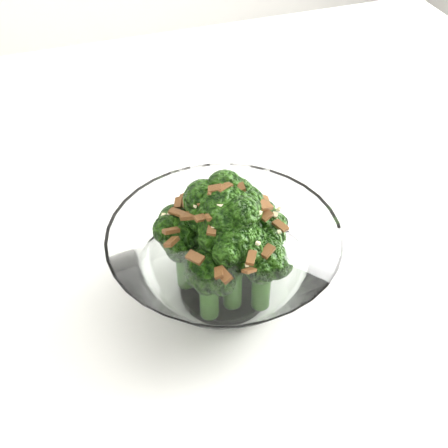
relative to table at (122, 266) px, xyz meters
name	(u,v)px	position (x,y,z in m)	size (l,w,h in m)	color
table	(122,266)	(0.00, 0.00, 0.00)	(1.20, 0.80, 0.75)	white
broccoli_dish	(225,257)	(0.07, -0.13, 0.11)	(0.19, 0.19, 0.12)	white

